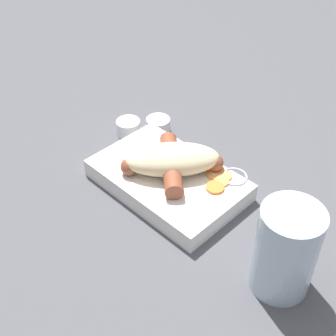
{
  "coord_description": "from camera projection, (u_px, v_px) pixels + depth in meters",
  "views": [
    {
      "loc": [
        0.4,
        -0.4,
        0.52
      ],
      "look_at": [
        0.0,
        0.0,
        0.04
      ],
      "focal_mm": 50.0,
      "sensor_mm": 36.0,
      "label": 1
    }
  ],
  "objects": [
    {
      "name": "bread_roll",
      "position": [
        172.0,
        159.0,
        0.73
      ],
      "size": [
        0.15,
        0.16,
        0.04
      ],
      "color": "beige",
      "rests_on": "food_tray"
    },
    {
      "name": "sausage",
      "position": [
        172.0,
        165.0,
        0.74
      ],
      "size": [
        0.12,
        0.13,
        0.03
      ],
      "color": "brown",
      "rests_on": "food_tray"
    },
    {
      "name": "drink_glass",
      "position": [
        285.0,
        250.0,
        0.58
      ],
      "size": [
        0.08,
        0.08,
        0.13
      ],
      "color": "silver",
      "rests_on": "ground_plane"
    },
    {
      "name": "ground_plane",
      "position": [
        168.0,
        187.0,
        0.76
      ],
      "size": [
        3.0,
        3.0,
        0.0
      ],
      "primitive_type": "plane",
      "color": "#4C4C51"
    },
    {
      "name": "pickled_veggies",
      "position": [
        222.0,
        177.0,
        0.73
      ],
      "size": [
        0.07,
        0.08,
        0.0
      ],
      "color": "#F99E4C",
      "rests_on": "food_tray"
    },
    {
      "name": "condiment_cup_far",
      "position": [
        128.0,
        128.0,
        0.87
      ],
      "size": [
        0.04,
        0.04,
        0.03
      ],
      "color": "white",
      "rests_on": "ground_plane"
    },
    {
      "name": "condiment_cup_near",
      "position": [
        158.0,
        126.0,
        0.87
      ],
      "size": [
        0.04,
        0.04,
        0.03
      ],
      "color": "white",
      "rests_on": "ground_plane"
    },
    {
      "name": "food_tray",
      "position": [
        168.0,
        180.0,
        0.75
      ],
      "size": [
        0.24,
        0.15,
        0.03
      ],
      "color": "silver",
      "rests_on": "ground_plane"
    }
  ]
}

